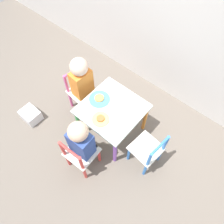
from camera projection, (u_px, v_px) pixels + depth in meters
The scene contains 10 objects.
ground_plane at pixel (112, 130), 2.38m from camera, with size 6.00×6.00×0.00m, color #6B6056.
kids_table at pixel (112, 112), 2.07m from camera, with size 0.54×0.54×0.44m.
chair_pink at pixel (81, 91), 2.35m from camera, with size 0.28×0.28×0.52m.
chair_red at pixel (80, 154), 1.97m from camera, with size 0.27×0.27×0.52m.
chair_blue at pixel (148, 151), 1.99m from camera, with size 0.29×0.29×0.52m.
child_left at pixel (83, 82), 2.15m from camera, with size 0.23×0.21×0.75m.
child_front at pixel (82, 141), 1.84m from camera, with size 0.21×0.22×0.72m.
plate_left at pixel (99, 99), 2.06m from camera, with size 0.20×0.20×0.03m.
plate_front at pixel (101, 119), 1.94m from camera, with size 0.16×0.16×0.03m.
storage_bin at pixel (31, 115), 2.41m from camera, with size 0.20×0.17×0.13m.
Camera 1 is at (0.71, -0.84, 2.12)m, focal length 35.00 mm.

